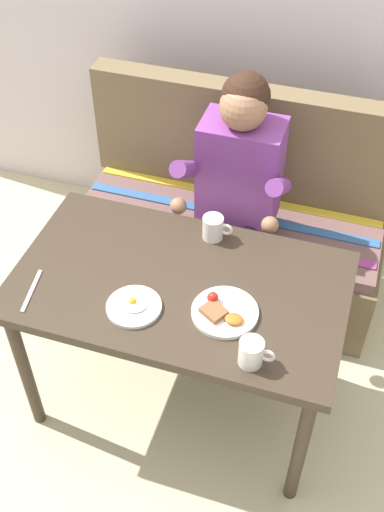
% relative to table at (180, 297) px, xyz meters
% --- Properties ---
extents(ground_plane, '(8.00, 8.00, 0.00)m').
position_rel_table_xyz_m(ground_plane, '(0.00, 0.00, -0.65)').
color(ground_plane, beige).
extents(table, '(1.20, 0.70, 0.73)m').
position_rel_table_xyz_m(table, '(0.00, 0.00, 0.00)').
color(table, '#392D21').
rests_on(table, ground).
extents(couch, '(1.44, 0.56, 1.00)m').
position_rel_table_xyz_m(couch, '(0.00, 0.76, -0.32)').
color(couch, brown).
rests_on(couch, ground).
extents(person, '(0.45, 0.61, 1.21)m').
position_rel_table_xyz_m(person, '(0.05, 0.59, 0.09)').
color(person, '#7E3C8F').
rests_on(person, ground).
extents(plate_breakfast, '(0.23, 0.23, 0.05)m').
position_rel_table_xyz_m(plate_breakfast, '(0.19, -0.10, 0.09)').
color(plate_breakfast, white).
rests_on(plate_breakfast, table).
extents(plate_eggs, '(0.19, 0.19, 0.04)m').
position_rel_table_xyz_m(plate_eggs, '(-0.11, -0.16, 0.09)').
color(plate_eggs, white).
rests_on(plate_eggs, table).
extents(coffee_mug, '(0.12, 0.08, 0.10)m').
position_rel_table_xyz_m(coffee_mug, '(0.33, -0.26, 0.13)').
color(coffee_mug, white).
rests_on(coffee_mug, table).
extents(coffee_mug_second, '(0.12, 0.08, 0.10)m').
position_rel_table_xyz_m(coffee_mug_second, '(0.05, 0.27, 0.13)').
color(coffee_mug_second, white).
rests_on(coffee_mug_second, table).
extents(knife, '(0.05, 0.20, 0.00)m').
position_rel_table_xyz_m(knife, '(-0.48, -0.20, 0.08)').
color(knife, silver).
rests_on(knife, table).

